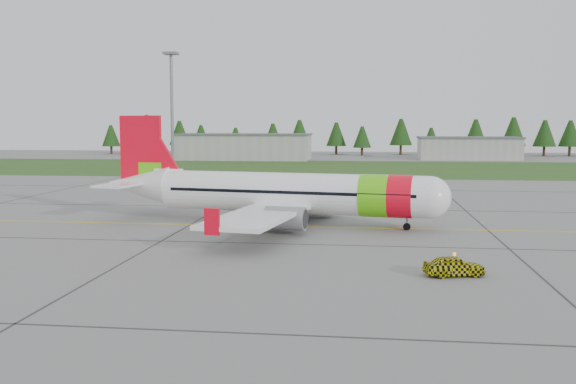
# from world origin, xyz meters

# --- Properties ---
(ground) EXTENTS (320.00, 320.00, 0.00)m
(ground) POSITION_xyz_m (0.00, 0.00, 0.00)
(ground) COLOR gray
(ground) RESTS_ON ground
(aircraft) EXTENTS (30.99, 28.91, 9.44)m
(aircraft) POSITION_xyz_m (-7.00, 9.12, 2.72)
(aircraft) COLOR white
(aircraft) RESTS_ON ground
(follow_me_car) EXTENTS (1.47, 1.62, 3.45)m
(follow_me_car) POSITION_xyz_m (5.11, -8.57, 1.73)
(follow_me_car) COLOR #F9F30D
(follow_me_car) RESTS_ON ground
(service_van) EXTENTS (1.98, 1.92, 4.61)m
(service_van) POSITION_xyz_m (-32.36, 52.92, 2.30)
(service_van) COLOR silver
(service_van) RESTS_ON ground
(grass_strip) EXTENTS (320.00, 50.00, 0.03)m
(grass_strip) POSITION_xyz_m (0.00, 82.00, 0.01)
(grass_strip) COLOR #30561E
(grass_strip) RESTS_ON ground
(taxi_guideline) EXTENTS (120.00, 0.25, 0.02)m
(taxi_guideline) POSITION_xyz_m (0.00, 8.00, 0.01)
(taxi_guideline) COLOR gold
(taxi_guideline) RESTS_ON ground
(hangar_west) EXTENTS (32.00, 14.00, 6.00)m
(hangar_west) POSITION_xyz_m (-30.00, 110.00, 3.00)
(hangar_west) COLOR #A8A8A3
(hangar_west) RESTS_ON ground
(hangar_east) EXTENTS (24.00, 12.00, 5.20)m
(hangar_east) POSITION_xyz_m (25.00, 118.00, 2.60)
(hangar_east) COLOR #A8A8A3
(hangar_east) RESTS_ON ground
(floodlight_mast) EXTENTS (0.50, 0.50, 20.00)m
(floodlight_mast) POSITION_xyz_m (-32.00, 58.00, 10.00)
(floodlight_mast) COLOR slate
(floodlight_mast) RESTS_ON ground
(treeline) EXTENTS (160.00, 8.00, 10.00)m
(treeline) POSITION_xyz_m (0.00, 138.00, 5.00)
(treeline) COLOR #1C3F14
(treeline) RESTS_ON ground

